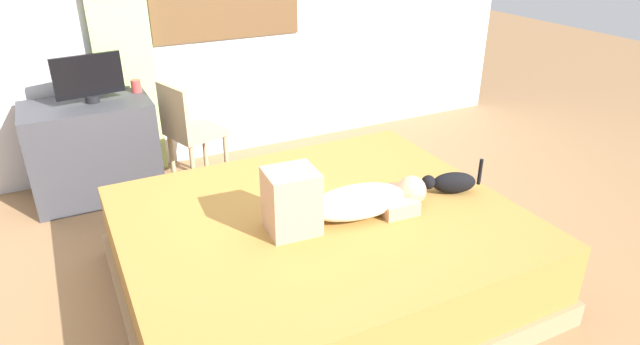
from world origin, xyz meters
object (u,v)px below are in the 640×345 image
(chair_by_desk, at_px, (188,128))
(tv_monitor, at_px, (88,78))
(person_lying, at_px, (341,200))
(cup, at_px, (136,86))
(cat, at_px, (451,182))
(bed, at_px, (320,252))
(desk, at_px, (94,150))

(chair_by_desk, bearing_deg, tv_monitor, 159.31)
(chair_by_desk, bearing_deg, person_lying, -76.26)
(cup, distance_m, chair_by_desk, 0.53)
(cat, bearing_deg, bed, 171.77)
(person_lying, height_order, chair_by_desk, chair_by_desk)
(cat, bearing_deg, desk, 133.18)
(bed, relative_size, cat, 6.42)
(bed, bearing_deg, cup, 107.61)
(cat, relative_size, chair_by_desk, 0.39)
(cat, height_order, desk, desk)
(desk, relative_size, tv_monitor, 1.88)
(person_lying, height_order, cat, person_lying)
(bed, distance_m, person_lying, 0.38)
(cup, bearing_deg, desk, -163.88)
(tv_monitor, height_order, chair_by_desk, tv_monitor)
(cup, bearing_deg, person_lying, -71.10)
(bed, relative_size, person_lying, 2.32)
(chair_by_desk, bearing_deg, cup, 129.25)
(cup, height_order, chair_by_desk, chair_by_desk)
(person_lying, xyz_separation_m, tv_monitor, (-1.02, 1.91, 0.32))
(person_lying, distance_m, tv_monitor, 2.19)
(tv_monitor, bearing_deg, person_lying, -61.76)
(desk, xyz_separation_m, chair_by_desk, (0.67, -0.23, 0.14))
(tv_monitor, xyz_separation_m, cup, (0.33, 0.11, -0.13))
(bed, height_order, tv_monitor, tv_monitor)
(bed, xyz_separation_m, cat, (0.81, -0.12, 0.31))
(desk, bearing_deg, chair_by_desk, -19.00)
(cat, xyz_separation_m, desk, (-1.81, 1.93, -0.18))
(bed, distance_m, chair_by_desk, 1.64)
(desk, height_order, chair_by_desk, chair_by_desk)
(person_lying, distance_m, desk, 2.20)
(person_lying, bearing_deg, desk, 119.60)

